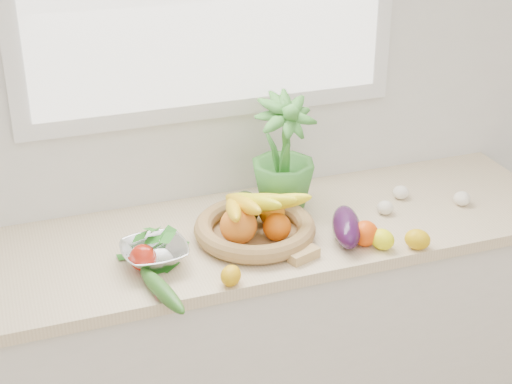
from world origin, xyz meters
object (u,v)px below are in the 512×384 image
object	(u,v)px
fruit_basket	(254,223)
eggplant	(346,227)
colander_with_spinach	(154,248)
potted_herb	(283,152)
cucumber	(162,290)
apple	(143,258)

from	to	relation	value
fruit_basket	eggplant	bearing A→B (deg)	-21.82
eggplant	colander_with_spinach	size ratio (longest dim) A/B	1.12
potted_herb	colander_with_spinach	world-z (taller)	potted_herb
cucumber	fruit_basket	distance (m)	0.43
apple	eggplant	size ratio (longest dim) A/B	0.35
apple	colander_with_spinach	distance (m)	0.04
apple	fruit_basket	size ratio (longest dim) A/B	0.16
apple	colander_with_spinach	xyz separation A→B (m)	(0.04, 0.02, 0.01)
eggplant	potted_herb	distance (m)	0.33
apple	fruit_basket	world-z (taller)	fruit_basket
cucumber	potted_herb	size ratio (longest dim) A/B	0.68
apple	colander_with_spinach	world-z (taller)	colander_with_spinach
potted_herb	eggplant	bearing A→B (deg)	-65.49
fruit_basket	colander_with_spinach	size ratio (longest dim) A/B	2.48
fruit_basket	cucumber	bearing A→B (deg)	-146.76
eggplant	fruit_basket	distance (m)	0.30
cucumber	fruit_basket	size ratio (longest dim) A/B	0.51
apple	potted_herb	xyz separation A→B (m)	(0.53, 0.22, 0.18)
fruit_basket	colander_with_spinach	world-z (taller)	fruit_basket
eggplant	colander_with_spinach	distance (m)	0.61
apple	fruit_basket	xyz separation A→B (m)	(0.38, 0.07, 0.01)
cucumber	potted_herb	bearing A→B (deg)	36.73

